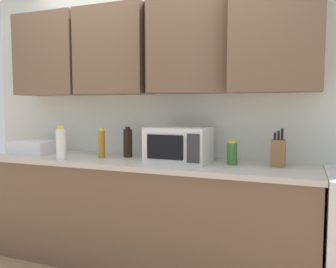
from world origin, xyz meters
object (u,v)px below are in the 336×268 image
at_px(bottle_white_jar, 61,144).
at_px(bottle_amber_vinegar, 102,144).
at_px(bottle_green_oil, 232,153).
at_px(bottle_soy_dark, 128,143).
at_px(knife_block, 278,153).
at_px(dish_rack, 35,147).
at_px(microwave, 179,145).

relative_size(bottle_white_jar, bottle_amber_vinegar, 1.09).
xyz_separation_m(bottle_green_oil, bottle_soy_dark, (-0.93, 0.06, 0.04)).
bearing_deg(knife_block, bottle_amber_vinegar, -176.07).
relative_size(dish_rack, bottle_soy_dark, 1.42).
bearing_deg(bottle_amber_vinegar, dish_rack, 179.56).
bearing_deg(bottle_soy_dark, bottle_white_jar, -143.09).
relative_size(dish_rack, bottle_white_jar, 1.34).
xyz_separation_m(dish_rack, bottle_white_jar, (0.48, -0.22, 0.07)).
xyz_separation_m(bottle_green_oil, bottle_amber_vinegar, (-1.12, -0.06, 0.03)).
distance_m(bottle_white_jar, bottle_soy_dark, 0.56).
distance_m(knife_block, bottle_amber_vinegar, 1.45).
bearing_deg(knife_block, bottle_white_jar, -169.55).
relative_size(microwave, bottle_white_jar, 1.69).
relative_size(dish_rack, knife_block, 1.33).
height_order(microwave, bottle_green_oil, microwave).
height_order(dish_rack, bottle_soy_dark, bottle_soy_dark).
height_order(bottle_white_jar, bottle_amber_vinegar, bottle_white_jar).
relative_size(microwave, bottle_amber_vinegar, 1.85).
xyz_separation_m(dish_rack, knife_block, (2.18, 0.09, 0.04)).
bearing_deg(microwave, knife_block, 6.34).
xyz_separation_m(bottle_white_jar, bottle_soy_dark, (0.45, 0.34, -0.01)).
xyz_separation_m(bottle_white_jar, bottle_amber_vinegar, (0.26, 0.22, -0.01)).
distance_m(microwave, bottle_soy_dark, 0.52).
height_order(bottle_white_jar, bottle_soy_dark, bottle_white_jar).
relative_size(bottle_white_jar, bottle_soy_dark, 1.07).
height_order(knife_block, bottle_white_jar, same).
distance_m(bottle_white_jar, bottle_amber_vinegar, 0.34).
relative_size(dish_rack, bottle_green_oil, 2.05).
relative_size(knife_block, bottle_white_jar, 1.00).
relative_size(knife_block, bottle_amber_vinegar, 1.10).
relative_size(microwave, bottle_soy_dark, 1.80).
xyz_separation_m(knife_block, bottle_soy_dark, (-1.26, 0.02, 0.02)).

